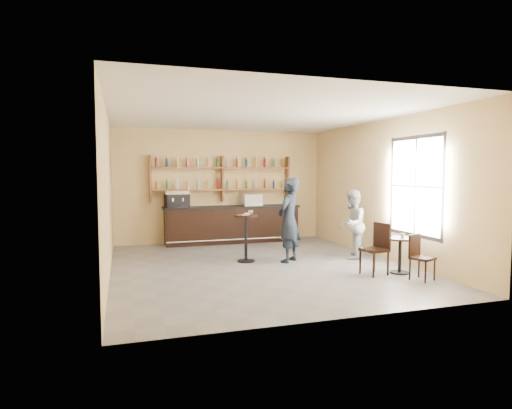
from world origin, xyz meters
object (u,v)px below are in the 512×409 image
object	(u,v)px
chair_west	(374,249)
patron_second	(352,224)
cafe_table	(400,255)
chair_south	(422,258)
pastry_case	(252,200)
bar_counter	(232,224)
pedestal_table	(246,238)
man_main	(289,220)
espresso_machine	(177,199)

from	to	relation	value
chair_west	patron_second	distance (m)	1.61
cafe_table	patron_second	distance (m)	1.65
chair_south	pastry_case	bearing A→B (deg)	86.56
bar_counter	patron_second	distance (m)	3.69
pedestal_table	man_main	distance (m)	1.04
cafe_table	pastry_case	bearing A→B (deg)	109.60
man_main	chair_south	size ratio (longest dim) A/B	2.22
chair_west	pastry_case	bearing A→B (deg)	-177.09
patron_second	bar_counter	bearing A→B (deg)	-104.37
pedestal_table	bar_counter	bearing A→B (deg)	82.35
pastry_case	chair_west	size ratio (longest dim) A/B	0.53
patron_second	man_main	bearing A→B (deg)	-51.62
pedestal_table	pastry_case	bearing A→B (deg)	70.42
cafe_table	chair_south	xyz separation A→B (m)	(0.05, -0.60, 0.07)
chair_west	patron_second	world-z (taller)	patron_second
espresso_machine	pastry_case	xyz separation A→B (m)	(2.13, 0.00, -0.06)
man_main	chair_south	world-z (taller)	man_main
espresso_machine	chair_south	size ratio (longest dim) A/B	0.74
pastry_case	cafe_table	xyz separation A→B (m)	(1.65, -4.62, -0.85)
pastry_case	patron_second	xyz separation A→B (m)	(1.49, -3.04, -0.41)
patron_second	chair_south	bearing A→B (deg)	46.56
patron_second	chair_west	bearing A→B (deg)	26.77
chair_south	espresso_machine	bearing A→B (deg)	104.81
espresso_machine	patron_second	world-z (taller)	patron_second
man_main	pedestal_table	bearing A→B (deg)	-62.50
bar_counter	espresso_machine	distance (m)	1.72
man_main	chair_south	bearing A→B (deg)	84.11
bar_counter	cafe_table	world-z (taller)	bar_counter
man_main	pastry_case	bearing A→B (deg)	-134.15
man_main	patron_second	bearing A→B (deg)	133.76
bar_counter	pastry_case	xyz separation A→B (m)	(0.59, 0.00, 0.68)
pastry_case	pedestal_table	distance (m)	2.89
bar_counter	espresso_machine	bearing A→B (deg)	180.00
pedestal_table	cafe_table	xyz separation A→B (m)	(2.59, -1.98, -0.17)
bar_counter	man_main	bearing A→B (deg)	-79.54
man_main	chair_west	xyz separation A→B (m)	(1.14, -1.61, -0.43)
pastry_case	cafe_table	bearing A→B (deg)	-65.27
pastry_case	chair_west	distance (m)	4.76
pastry_case	man_main	world-z (taller)	man_main
man_main	bar_counter	bearing A→B (deg)	-122.92
patron_second	pedestal_table	bearing A→B (deg)	-57.84
chair_south	patron_second	bearing A→B (deg)	73.89
espresso_machine	chair_west	xyz separation A→B (m)	(3.23, -4.57, -0.76)
pastry_case	pedestal_table	bearing A→B (deg)	-104.45
man_main	chair_south	distance (m)	2.90
pedestal_table	chair_west	bearing A→B (deg)	-43.36
pedestal_table	chair_west	distance (m)	2.80
espresso_machine	bar_counter	bearing A→B (deg)	-6.97
cafe_table	pedestal_table	bearing A→B (deg)	142.66
bar_counter	cafe_table	size ratio (longest dim) A/B	5.45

